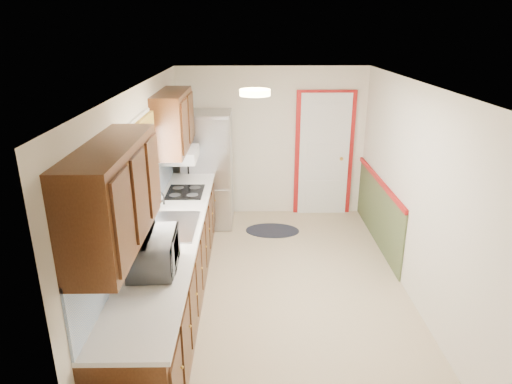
{
  "coord_description": "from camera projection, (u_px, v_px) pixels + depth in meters",
  "views": [
    {
      "loc": [
        -0.35,
        -4.68,
        2.96
      ],
      "look_at": [
        -0.28,
        0.3,
        1.15
      ],
      "focal_mm": 32.0,
      "sensor_mm": 36.0,
      "label": 1
    }
  ],
  "objects": [
    {
      "name": "room_shell",
      "position": [
        282.0,
        197.0,
        5.0
      ],
      "size": [
        3.2,
        5.2,
        2.52
      ],
      "color": "tan",
      "rests_on": "ground"
    },
    {
      "name": "kitchen_run",
      "position": [
        167.0,
        242.0,
        4.84
      ],
      "size": [
        0.63,
        4.0,
        2.2
      ],
      "color": "#3D1F0D",
      "rests_on": "ground"
    },
    {
      "name": "back_wall_trim",
      "position": [
        335.0,
        166.0,
        7.2
      ],
      "size": [
        1.12,
        2.3,
        2.08
      ],
      "color": "maroon",
      "rests_on": "ground"
    },
    {
      "name": "ceiling_fixture",
      "position": [
        255.0,
        92.0,
        4.41
      ],
      "size": [
        0.3,
        0.3,
        0.06
      ],
      "primitive_type": "cylinder",
      "color": "#FFD88C",
      "rests_on": "room_shell"
    },
    {
      "name": "microwave",
      "position": [
        153.0,
        249.0,
        3.97
      ],
      "size": [
        0.35,
        0.6,
        0.4
      ],
      "primitive_type": "imported",
      "rotation": [
        0.0,
        0.0,
        1.62
      ],
      "color": "white",
      "rests_on": "kitchen_run"
    },
    {
      "name": "refrigerator",
      "position": [
        208.0,
        170.0,
        7.02
      ],
      "size": [
        0.74,
        0.74,
        1.77
      ],
      "rotation": [
        0.0,
        0.0,
        -0.01
      ],
      "color": "#B7B7BC",
      "rests_on": "ground"
    },
    {
      "name": "rug",
      "position": [
        272.0,
        230.0,
        7.02
      ],
      "size": [
        0.86,
        0.59,
        0.01
      ],
      "primitive_type": "ellipsoid",
      "rotation": [
        0.0,
        0.0,
        -0.07
      ],
      "color": "black",
      "rests_on": "ground"
    },
    {
      "name": "cooktop",
      "position": [
        185.0,
        192.0,
        5.89
      ],
      "size": [
        0.46,
        0.55,
        0.02
      ],
      "primitive_type": "cube",
      "color": "black",
      "rests_on": "kitchen_run"
    }
  ]
}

